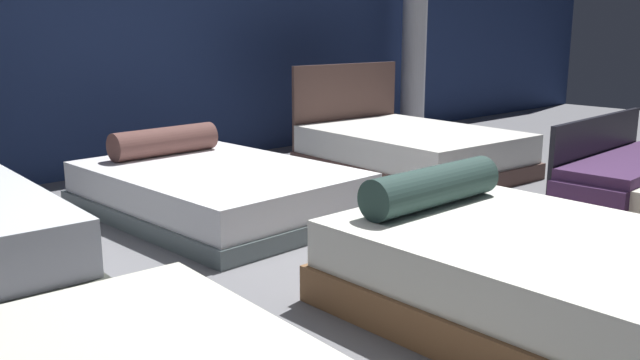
# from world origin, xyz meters

# --- Properties ---
(ground_plane) EXTENTS (18.00, 18.00, 0.02)m
(ground_plane) POSITION_xyz_m (0.00, 0.00, -0.01)
(ground_plane) COLOR slate
(bed_1) EXTENTS (1.47, 2.10, 0.67)m
(bed_1) POSITION_xyz_m (0.04, -1.27, 0.23)
(bed_1) COLOR brown
(bed_1) RESTS_ON ground_plane
(bed_4) EXTENTS (1.63, 2.20, 0.60)m
(bed_4) POSITION_xyz_m (-0.04, 1.51, 0.19)
(bed_4) COLOR #4E5A5D
(bed_4) RESTS_ON ground_plane
(bed_5) EXTENTS (1.65, 2.11, 1.03)m
(bed_5) POSITION_xyz_m (2.24, 1.48, 0.22)
(bed_5) COLOR brown
(bed_5) RESTS_ON ground_plane
(support_pillar) EXTENTS (0.32, 0.32, 3.50)m
(support_pillar) POSITION_xyz_m (4.07, 2.98, 1.75)
(support_pillar) COLOR silver
(support_pillar) RESTS_ON ground_plane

